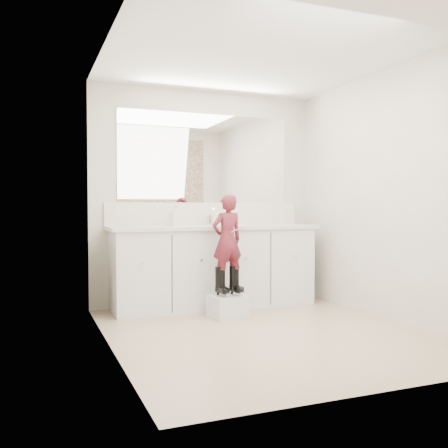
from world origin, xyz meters
name	(u,v)px	position (x,y,z in m)	size (l,w,h in m)	color
floor	(263,333)	(0.00, 0.00, 0.00)	(3.00, 3.00, 0.00)	#947761
ceiling	(264,53)	(0.00, 0.00, 2.40)	(3.00, 3.00, 0.00)	white
wall_back	(206,197)	(0.00, 1.50, 1.20)	(2.60, 2.60, 0.00)	#BDAFA1
wall_front	(378,188)	(0.00, -1.50, 1.20)	(2.60, 2.60, 0.00)	#BDAFA1
wall_left	(110,193)	(-1.30, 0.00, 1.20)	(3.00, 3.00, 0.00)	#BDAFA1
wall_right	(387,196)	(1.30, 0.00, 1.20)	(3.00, 3.00, 0.00)	#BDAFA1
vanity_cabinet	(214,268)	(0.00, 1.23, 0.42)	(2.20, 0.55, 0.85)	silver
countertop	(215,227)	(0.00, 1.21, 0.87)	(2.28, 0.58, 0.04)	beige
backsplash	(206,214)	(0.00, 1.49, 1.02)	(2.28, 0.03, 0.25)	beige
mirror	(206,158)	(0.00, 1.49, 1.64)	(2.00, 0.02, 1.00)	white
dot_panel	(378,110)	(0.00, -1.49, 1.65)	(2.00, 0.01, 1.20)	#472819
faucet	(209,220)	(0.00, 1.38, 0.94)	(0.08, 0.08, 0.10)	silver
cup	(233,221)	(0.22, 1.22, 0.94)	(0.11, 0.11, 0.10)	beige
soap_bottle	(175,216)	(-0.43, 1.25, 1.00)	(0.10, 0.10, 0.22)	beige
step_stool	(228,306)	(-0.06, 0.68, 0.11)	(0.34, 0.29, 0.22)	silver
boot_left	(220,281)	(-0.13, 0.70, 0.36)	(0.10, 0.19, 0.29)	black
boot_right	(234,280)	(0.02, 0.70, 0.36)	(0.10, 0.19, 0.29)	black
toddler	(227,240)	(-0.06, 0.70, 0.77)	(0.33, 0.21, 0.89)	maroon
toothbrush	(237,230)	(0.01, 0.62, 0.87)	(0.01, 0.01, 0.14)	#CD4F87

